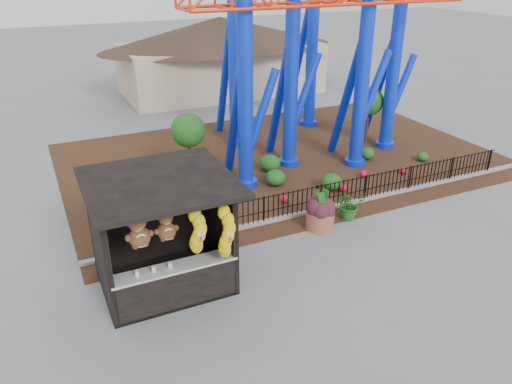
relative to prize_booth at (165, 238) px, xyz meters
name	(u,v)px	position (x,y,z in m)	size (l,w,h in m)	color
ground	(286,279)	(3.00, -0.89, -1.54)	(120.00, 120.00, 0.00)	slate
mulch_bed	(280,158)	(7.00, 7.11, -1.54)	(18.00, 12.00, 0.02)	#331E11
curb	(346,204)	(7.00, 2.11, -1.48)	(18.00, 0.18, 0.12)	gray
prize_booth	(165,238)	(0.00, 0.00, 0.00)	(3.50, 3.40, 3.12)	black
picket_fence	(368,188)	(7.90, 2.11, -1.04)	(12.20, 0.06, 1.00)	black
terracotta_planter	(320,220)	(5.30, 1.09, -1.24)	(0.90, 0.90, 0.62)	#995437
planter_foliage	(321,202)	(5.30, 1.09, -0.61)	(0.70, 0.70, 0.64)	#37161E
potted_plant	(350,204)	(6.54, 1.26, -1.03)	(0.93, 0.81, 1.03)	#1A5619
landscaping	(312,169)	(7.19, 4.78, -1.23)	(7.60, 3.49, 0.68)	#1B4D16
pavilion	(220,43)	(9.00, 19.11, 1.52)	(15.00, 15.00, 4.80)	#BFAD8C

